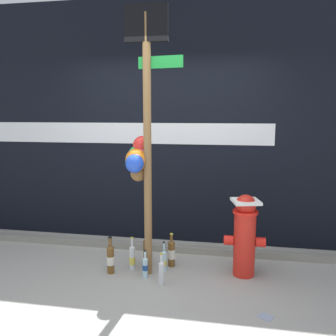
{
  "coord_description": "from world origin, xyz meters",
  "views": [
    {
      "loc": [
        0.83,
        -3.13,
        1.75
      ],
      "look_at": [
        0.18,
        0.46,
        1.18
      ],
      "focal_mm": 37.92,
      "sensor_mm": 36.0,
      "label": 1
    }
  ],
  "objects_px": {
    "fire_hydrant": "(245,234)",
    "bottle_4": "(161,272)",
    "memorial_post": "(142,136)",
    "bottle_2": "(171,253)",
    "bottle_6": "(146,252)",
    "bottle_0": "(145,267)",
    "bottle_3": "(111,258)",
    "bottle_5": "(164,260)",
    "bottle_1": "(132,257)"
  },
  "relations": [
    {
      "from": "memorial_post",
      "to": "bottle_0",
      "type": "xyz_separation_m",
      "value": [
        0.06,
        -0.13,
        -1.39
      ]
    },
    {
      "from": "fire_hydrant",
      "to": "bottle_2",
      "type": "bearing_deg",
      "value": 174.44
    },
    {
      "from": "bottle_6",
      "to": "bottle_0",
      "type": "bearing_deg",
      "value": -79.0
    },
    {
      "from": "bottle_4",
      "to": "bottle_5",
      "type": "xyz_separation_m",
      "value": [
        -0.04,
        0.33,
        -0.02
      ]
    },
    {
      "from": "bottle_5",
      "to": "bottle_6",
      "type": "bearing_deg",
      "value": 158.16
    },
    {
      "from": "fire_hydrant",
      "to": "bottle_6",
      "type": "height_order",
      "value": "fire_hydrant"
    },
    {
      "from": "memorial_post",
      "to": "bottle_0",
      "type": "distance_m",
      "value": 1.39
    },
    {
      "from": "memorial_post",
      "to": "bottle_3",
      "type": "relative_size",
      "value": 6.76
    },
    {
      "from": "fire_hydrant",
      "to": "bottle_4",
      "type": "relative_size",
      "value": 2.65
    },
    {
      "from": "bottle_2",
      "to": "bottle_1",
      "type": "bearing_deg",
      "value": -157.2
    },
    {
      "from": "bottle_2",
      "to": "bottle_4",
      "type": "bearing_deg",
      "value": -93.07
    },
    {
      "from": "bottle_1",
      "to": "fire_hydrant",
      "type": "bearing_deg",
      "value": 4.44
    },
    {
      "from": "fire_hydrant",
      "to": "memorial_post",
      "type": "bearing_deg",
      "value": -173.67
    },
    {
      "from": "bottle_4",
      "to": "bottle_6",
      "type": "height_order",
      "value": "bottle_6"
    },
    {
      "from": "bottle_0",
      "to": "bottle_4",
      "type": "distance_m",
      "value": 0.24
    },
    {
      "from": "bottle_0",
      "to": "fire_hydrant",
      "type": "bearing_deg",
      "value": 13.68
    },
    {
      "from": "bottle_4",
      "to": "bottle_1",
      "type": "bearing_deg",
      "value": 143.69
    },
    {
      "from": "fire_hydrant",
      "to": "bottle_5",
      "type": "relative_size",
      "value": 2.65
    },
    {
      "from": "bottle_2",
      "to": "bottle_4",
      "type": "xyz_separation_m",
      "value": [
        -0.02,
        -0.46,
        -0.02
      ]
    },
    {
      "from": "memorial_post",
      "to": "bottle_4",
      "type": "bearing_deg",
      "value": -44.96
    },
    {
      "from": "fire_hydrant",
      "to": "bottle_4",
      "type": "distance_m",
      "value": 0.98
    },
    {
      "from": "memorial_post",
      "to": "bottle_2",
      "type": "height_order",
      "value": "memorial_post"
    },
    {
      "from": "memorial_post",
      "to": "bottle_2",
      "type": "distance_m",
      "value": 1.39
    },
    {
      "from": "memorial_post",
      "to": "bottle_3",
      "type": "bearing_deg",
      "value": -164.4
    },
    {
      "from": "memorial_post",
      "to": "bottle_1",
      "type": "distance_m",
      "value": 1.37
    },
    {
      "from": "bottle_2",
      "to": "memorial_post",
      "type": "bearing_deg",
      "value": -144.86
    },
    {
      "from": "memorial_post",
      "to": "fire_hydrant",
      "type": "height_order",
      "value": "memorial_post"
    },
    {
      "from": "bottle_0",
      "to": "bottle_3",
      "type": "bearing_deg",
      "value": 174.83
    },
    {
      "from": "bottle_0",
      "to": "bottle_1",
      "type": "xyz_separation_m",
      "value": [
        -0.19,
        0.16,
        0.02
      ]
    },
    {
      "from": "memorial_post",
      "to": "bottle_2",
      "type": "bearing_deg",
      "value": 35.14
    },
    {
      "from": "bottle_0",
      "to": "bottle_4",
      "type": "height_order",
      "value": "bottle_4"
    },
    {
      "from": "fire_hydrant",
      "to": "bottle_1",
      "type": "relative_size",
      "value": 2.34
    },
    {
      "from": "memorial_post",
      "to": "fire_hydrant",
      "type": "relative_size",
      "value": 3.14
    },
    {
      "from": "memorial_post",
      "to": "bottle_0",
      "type": "height_order",
      "value": "memorial_post"
    },
    {
      "from": "bottle_4",
      "to": "bottle_6",
      "type": "xyz_separation_m",
      "value": [
        -0.26,
        0.41,
        0.03
      ]
    },
    {
      "from": "bottle_4",
      "to": "bottle_3",
      "type": "bearing_deg",
      "value": 164.71
    },
    {
      "from": "memorial_post",
      "to": "bottle_5",
      "type": "height_order",
      "value": "memorial_post"
    },
    {
      "from": "bottle_1",
      "to": "bottle_6",
      "type": "bearing_deg",
      "value": 44.18
    },
    {
      "from": "bottle_0",
      "to": "bottle_6",
      "type": "distance_m",
      "value": 0.3
    },
    {
      "from": "memorial_post",
      "to": "bottle_3",
      "type": "height_order",
      "value": "memorial_post"
    },
    {
      "from": "bottle_1",
      "to": "bottle_5",
      "type": "distance_m",
      "value": 0.36
    },
    {
      "from": "memorial_post",
      "to": "bottle_4",
      "type": "xyz_separation_m",
      "value": [
        0.26,
        -0.26,
        -1.37
      ]
    },
    {
      "from": "bottle_1",
      "to": "bottle_3",
      "type": "height_order",
      "value": "bottle_3"
    },
    {
      "from": "bottle_2",
      "to": "bottle_0",
      "type": "bearing_deg",
      "value": -124.5
    },
    {
      "from": "memorial_post",
      "to": "bottle_2",
      "type": "xyz_separation_m",
      "value": [
        0.29,
        0.2,
        -1.35
      ]
    },
    {
      "from": "bottle_1",
      "to": "bottle_4",
      "type": "height_order",
      "value": "bottle_1"
    },
    {
      "from": "bottle_2",
      "to": "bottle_5",
      "type": "height_order",
      "value": "bottle_2"
    },
    {
      "from": "memorial_post",
      "to": "bottle_6",
      "type": "bearing_deg",
      "value": 89.45
    },
    {
      "from": "bottle_2",
      "to": "bottle_5",
      "type": "xyz_separation_m",
      "value": [
        -0.06,
        -0.14,
        -0.04
      ]
    },
    {
      "from": "bottle_1",
      "to": "bottle_5",
      "type": "bearing_deg",
      "value": 6.13
    }
  ]
}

